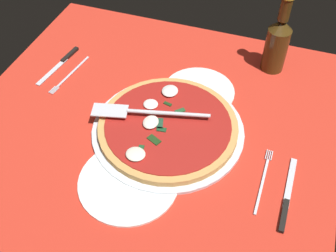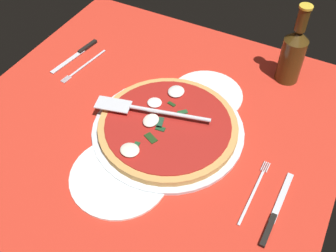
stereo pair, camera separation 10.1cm
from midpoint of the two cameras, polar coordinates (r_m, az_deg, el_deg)
name	(u,v)px [view 1 (the left image)]	position (r cm, az deg, el deg)	size (l,w,h in cm)	color
ground_plane	(147,130)	(103.77, -5.86, -0.74)	(96.22, 96.22, 0.80)	red
pizza_pan	(168,130)	(101.84, -2.82, -0.79)	(38.91, 38.91, 1.35)	silver
dinner_plate_left	(199,92)	(112.32, 1.88, 4.83)	(20.11, 20.11, 1.00)	white
dinner_plate_right	(129,182)	(93.25, -8.76, -8.10)	(23.33, 23.33, 1.00)	white
pizza	(168,126)	(100.62, -2.93, -0.13)	(35.56, 35.56, 3.16)	tan
pizza_server	(147,112)	(100.83, -5.93, 1.83)	(9.96, 29.89, 1.00)	silver
place_setting_near	(66,69)	(125.11, -16.71, 7.71)	(21.50, 14.88, 1.40)	white
place_setting_far	(275,191)	(92.98, 12.12, -9.30)	(21.24, 13.38, 1.40)	white
beer_bottle	(277,43)	(117.77, 13.02, 11.46)	(6.71, 6.71, 24.06)	#442F10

